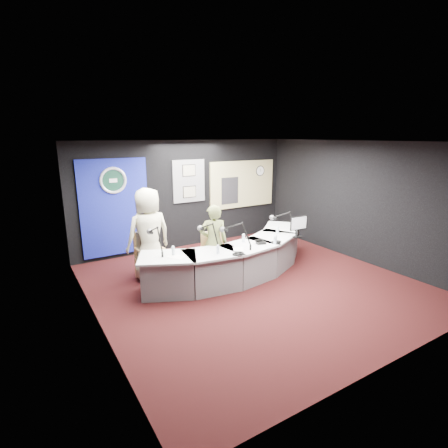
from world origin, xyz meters
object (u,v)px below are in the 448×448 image
armchair_left (150,257)px  person_man (149,234)px  armchair_right (214,258)px  broadcast_desk (236,259)px  person_woman (214,242)px

armchair_left → person_man: bearing=0.0°
armchair_right → person_man: size_ratio=0.47×
armchair_right → person_man: person_man is taller
armchair_right → broadcast_desk: bearing=10.4°
armchair_left → armchair_right: 1.33m
armchair_left → person_woman: person_woman is taller
broadcast_desk → armchair_right: armchair_right is taller
armchair_left → broadcast_desk: bearing=-37.0°
armchair_right → person_man: bearing=168.9°
person_man → armchair_left: bearing=180.0°
broadcast_desk → armchair_left: bearing=152.4°
person_woman → broadcast_desk: bearing=-169.9°
broadcast_desk → person_woman: (-0.49, 0.10, 0.41)m
broadcast_desk → armchair_left: (-1.60, 0.83, 0.09)m
broadcast_desk → person_woman: size_ratio=2.86×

